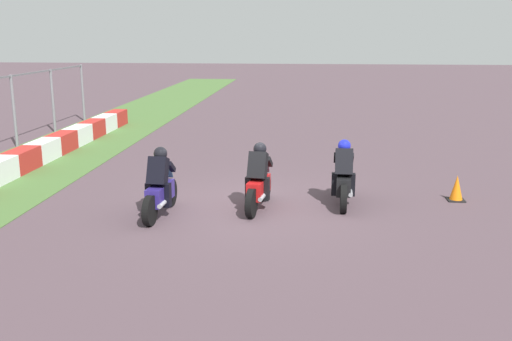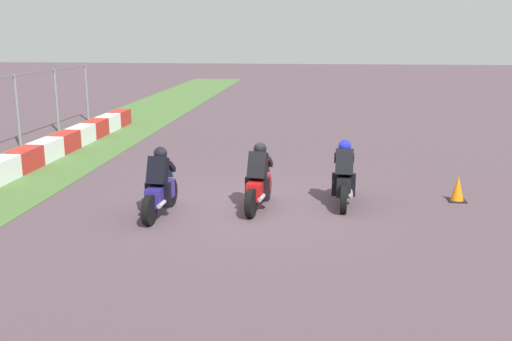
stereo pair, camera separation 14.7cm
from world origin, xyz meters
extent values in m
plane|color=#503E45|center=(0.00, 0.00, 0.00)|extent=(120.00, 120.00, 0.00)
cube|color=red|center=(2.76, 7.01, 0.32)|extent=(1.35, 0.60, 0.64)
cube|color=white|center=(4.15, 7.01, 0.32)|extent=(1.35, 0.60, 0.64)
cube|color=red|center=(5.53, 7.01, 0.32)|extent=(1.35, 0.60, 0.64)
cube|color=white|center=(6.91, 7.01, 0.32)|extent=(1.35, 0.60, 0.64)
cube|color=red|center=(8.29, 7.01, 0.32)|extent=(1.35, 0.60, 0.64)
cube|color=white|center=(9.67, 7.01, 0.32)|extent=(1.35, 0.60, 0.64)
cube|color=red|center=(11.06, 7.01, 0.32)|extent=(1.35, 0.60, 0.64)
cylinder|color=slate|center=(6.17, 8.90, 1.25)|extent=(0.10, 0.10, 2.51)
cylinder|color=slate|center=(9.25, 8.90, 1.25)|extent=(0.10, 0.10, 2.51)
cylinder|color=slate|center=(12.33, 8.90, 1.25)|extent=(0.10, 0.10, 2.51)
cylinder|color=black|center=(1.07, -2.06, 0.32)|extent=(0.64, 0.16, 0.64)
cylinder|color=black|center=(-0.33, -2.02, 0.32)|extent=(0.64, 0.16, 0.64)
cube|color=black|center=(0.37, -2.04, 0.50)|extent=(1.11, 0.35, 0.40)
ellipsoid|color=black|center=(0.47, -2.04, 0.80)|extent=(0.49, 0.31, 0.24)
cube|color=red|center=(-0.14, -2.03, 0.52)|extent=(0.06, 0.16, 0.08)
cylinder|color=#A5A5AD|center=(0.02, -2.19, 0.37)|extent=(0.42, 0.11, 0.10)
cube|color=black|center=(0.27, -2.04, 1.02)|extent=(0.50, 0.41, 0.66)
sphere|color=#1B23C3|center=(0.49, -2.04, 1.36)|extent=(0.31, 0.31, 0.30)
cube|color=slate|center=(0.87, -2.06, 0.84)|extent=(0.16, 0.26, 0.23)
cube|color=black|center=(0.26, -1.84, 0.50)|extent=(0.18, 0.14, 0.52)
cube|color=black|center=(0.25, -2.24, 0.50)|extent=(0.18, 0.14, 0.52)
cube|color=black|center=(0.66, -1.87, 1.04)|extent=(0.39, 0.11, 0.31)
cube|color=black|center=(0.65, -2.23, 1.04)|extent=(0.39, 0.11, 0.31)
cylinder|color=black|center=(0.52, -0.21, 0.32)|extent=(0.65, 0.23, 0.64)
cylinder|color=black|center=(-0.87, -0.02, 0.32)|extent=(0.65, 0.23, 0.64)
cube|color=red|center=(-0.17, -0.12, 0.50)|extent=(1.13, 0.47, 0.40)
ellipsoid|color=red|center=(-0.08, -0.13, 0.80)|extent=(0.52, 0.36, 0.24)
cube|color=red|center=(-0.68, -0.04, 0.52)|extent=(0.08, 0.17, 0.08)
cylinder|color=#A5A5AD|center=(-0.54, -0.23, 0.37)|extent=(0.43, 0.16, 0.10)
cube|color=black|center=(-0.27, -0.10, 1.02)|extent=(0.54, 0.46, 0.66)
sphere|color=black|center=(-0.06, -0.13, 1.36)|extent=(0.34, 0.34, 0.30)
cube|color=slate|center=(0.32, -0.18, 0.84)|extent=(0.19, 0.28, 0.23)
cube|color=black|center=(-0.27, 0.10, 0.50)|extent=(0.20, 0.16, 0.52)
cube|color=black|center=(-0.32, -0.30, 0.50)|extent=(0.20, 0.16, 0.52)
cube|color=black|center=(0.13, 0.02, 1.04)|extent=(0.40, 0.15, 0.31)
cube|color=black|center=(0.08, -0.33, 1.04)|extent=(0.40, 0.15, 0.31)
cylinder|color=black|center=(-0.20, 1.93, 0.32)|extent=(0.65, 0.18, 0.64)
cylinder|color=black|center=(-1.60, 2.03, 0.32)|extent=(0.65, 0.18, 0.64)
cube|color=navy|center=(-0.90, 1.98, 0.50)|extent=(1.12, 0.39, 0.40)
ellipsoid|color=navy|center=(-0.80, 1.97, 0.80)|extent=(0.50, 0.33, 0.24)
cube|color=red|center=(-1.41, 2.01, 0.52)|extent=(0.07, 0.16, 0.08)
cylinder|color=#A5A5AD|center=(-1.26, 1.84, 0.37)|extent=(0.43, 0.13, 0.10)
cube|color=black|center=(-1.00, 1.99, 1.02)|extent=(0.51, 0.43, 0.66)
sphere|color=black|center=(-0.78, 1.97, 1.36)|extent=(0.32, 0.32, 0.30)
cube|color=slate|center=(-0.40, 1.95, 0.84)|extent=(0.17, 0.27, 0.23)
cube|color=black|center=(-1.00, 2.19, 0.50)|extent=(0.19, 0.15, 0.52)
cube|color=black|center=(-1.03, 1.79, 0.50)|extent=(0.19, 0.15, 0.52)
cube|color=black|center=(-0.61, 2.14, 1.04)|extent=(0.39, 0.13, 0.31)
cube|color=black|center=(-0.63, 1.78, 1.04)|extent=(0.39, 0.13, 0.31)
cube|color=black|center=(0.90, -4.76, 0.01)|extent=(0.40, 0.40, 0.03)
cone|color=orange|center=(0.90, -4.76, 0.31)|extent=(0.32, 0.32, 0.61)
camera|label=1|loc=(-12.92, -1.27, 3.95)|focal=41.02mm
camera|label=2|loc=(-12.90, -1.41, 3.95)|focal=41.02mm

